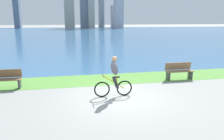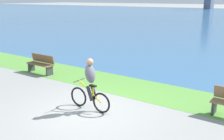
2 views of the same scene
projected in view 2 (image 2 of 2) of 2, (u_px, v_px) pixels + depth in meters
The scene contains 4 objects.
ground_plane at pixel (90, 112), 8.60m from camera, with size 300.00×300.00×0.00m, color gray.
grass_strip_bayside at pixel (136, 88), 10.90m from camera, with size 120.00×2.31×0.01m, color #59933D.
cyclist_lead at pixel (90, 85), 8.59m from camera, with size 1.62×0.52×1.71m.
bench_near_path at pixel (41, 64), 12.96m from camera, with size 1.50×0.47×0.90m.
Camera 2 is at (5.18, -6.09, 3.53)m, focal length 43.29 mm.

